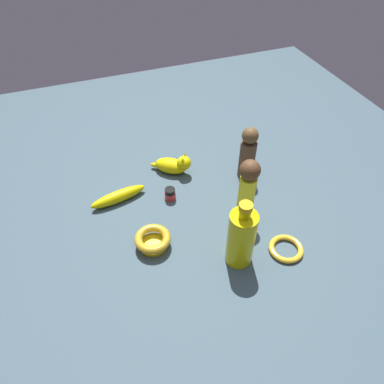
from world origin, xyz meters
The scene contains 9 objects.
ground centered at (0.00, 0.00, 0.00)m, with size 2.00×2.00×0.00m, color #384C56.
person_figure_child centered at (0.15, -0.08, 0.12)m, with size 0.06×0.06×0.22m.
cat_figurine centered at (0.00, 0.19, 0.03)m, with size 0.13×0.12×0.08m.
banana centered at (-0.21, 0.12, 0.02)m, with size 0.19×0.04×0.04m, color #C9B806.
bottle_tall centered at (0.06, -0.23, 0.09)m, with size 0.08×0.08×0.22m.
nail_polish_jar centered at (-0.05, 0.07, 0.02)m, with size 0.04×0.04×0.04m.
person_figure_adult centered at (0.24, 0.09, 0.10)m, with size 0.08×0.08×0.20m.
bowl centered at (-0.16, -0.10, 0.03)m, with size 0.11×0.11×0.04m.
bangle centered at (0.20, -0.25, 0.01)m, with size 0.10×0.10×0.02m, color gold.
Camera 1 is at (-0.28, -0.74, 0.85)m, focal length 33.66 mm.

